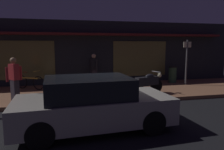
# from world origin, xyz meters

# --- Properties ---
(ground_plane) EXTENTS (60.00, 60.00, 0.00)m
(ground_plane) POSITION_xyz_m (0.00, 0.00, 0.00)
(ground_plane) COLOR black
(sidewalk_slab) EXTENTS (18.00, 4.00, 0.15)m
(sidewalk_slab) POSITION_xyz_m (0.00, 3.00, 0.07)
(sidewalk_slab) COLOR brown
(sidewalk_slab) RESTS_ON ground_plane
(storefront_building) EXTENTS (18.00, 3.30, 3.60)m
(storefront_building) POSITION_xyz_m (0.00, 6.39, 1.80)
(storefront_building) COLOR black
(storefront_building) RESTS_ON ground_plane
(motorcycle) EXTENTS (1.65, 0.75, 0.97)m
(motorcycle) POSITION_xyz_m (2.38, 1.78, 0.65)
(motorcycle) COLOR black
(motorcycle) RESTS_ON sidewalk_slab
(bicycle_parked) EXTENTS (1.41, 0.94, 0.91)m
(bicycle_parked) POSITION_xyz_m (-2.76, 4.03, 0.51)
(bicycle_parked) COLOR black
(bicycle_parked) RESTS_ON sidewalk_slab
(person_photographer) EXTENTS (0.52, 0.47, 1.67)m
(person_photographer) POSITION_xyz_m (-2.93, 1.63, 1.03)
(person_photographer) COLOR #28232D
(person_photographer) RESTS_ON sidewalk_slab
(person_bystander) EXTENTS (0.44, 0.59, 1.67)m
(person_bystander) POSITION_xyz_m (0.39, 4.29, 1.03)
(person_bystander) COLOR #28232D
(person_bystander) RESTS_ON sidewalk_slab
(sign_post) EXTENTS (0.44, 0.09, 2.40)m
(sign_post) POSITION_xyz_m (5.27, 3.43, 1.51)
(sign_post) COLOR #47474C
(sign_post) RESTS_ON sidewalk_slab
(trash_bin) EXTENTS (0.48, 0.48, 0.93)m
(trash_bin) POSITION_xyz_m (4.92, 4.23, 0.62)
(trash_bin) COLOR #2D4C33
(trash_bin) RESTS_ON sidewalk_slab
(parked_car_near) EXTENTS (4.19, 1.97, 1.42)m
(parked_car_near) POSITION_xyz_m (-0.42, -1.19, 0.70)
(parked_car_near) COLOR black
(parked_car_near) RESTS_ON ground_plane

